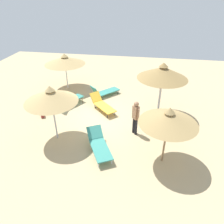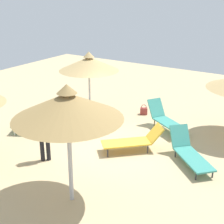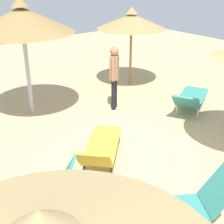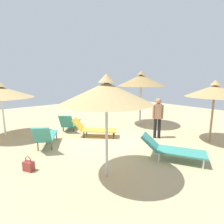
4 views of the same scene
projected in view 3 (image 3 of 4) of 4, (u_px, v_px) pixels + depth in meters
name	position (u px, v px, depth m)	size (l,w,h in m)	color
ground	(124.00, 150.00, 7.02)	(24.00, 24.00, 0.10)	tan
parasol_umbrella_far_left	(22.00, 20.00, 7.66)	(2.64, 2.64, 3.07)	#B2B2B7
parasol_umbrella_back	(131.00, 21.00, 10.02)	(2.26, 2.26, 2.59)	olive
lounge_chair_center	(101.00, 148.00, 6.27)	(1.83, 1.86, 0.83)	gold
lounge_chair_far_right	(21.00, 191.00, 5.10)	(1.83, 1.90, 0.92)	teal
lounge_chair_near_right	(191.00, 98.00, 8.72)	(1.54, 2.10, 0.77)	teal
lounge_chair_near_left	(178.00, 204.00, 4.65)	(1.46, 1.89, 1.02)	teal
person_standing_far_left	(114.00, 74.00, 8.58)	(0.35, 0.38, 1.79)	black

